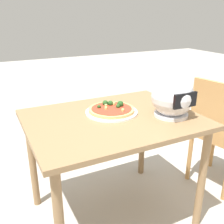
% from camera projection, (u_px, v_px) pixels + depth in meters
% --- Properties ---
extents(ground_plane, '(14.00, 14.00, 0.00)m').
position_uv_depth(ground_plane, '(112.00, 213.00, 1.89)').
color(ground_plane, '#B2ADA3').
extents(dining_table, '(1.05, 0.82, 0.75)m').
position_uv_depth(dining_table, '(112.00, 131.00, 1.66)').
color(dining_table, olive).
rests_on(dining_table, ground).
extents(pizza_plate, '(0.34, 0.34, 0.01)m').
position_uv_depth(pizza_plate, '(112.00, 112.00, 1.69)').
color(pizza_plate, white).
rests_on(pizza_plate, dining_table).
extents(pizza, '(0.30, 0.30, 0.06)m').
position_uv_depth(pizza, '(112.00, 109.00, 1.69)').
color(pizza, tan).
rests_on(pizza, pizza_plate).
extents(motorcycle_helmet, '(0.26, 0.26, 0.26)m').
position_uv_depth(motorcycle_helmet, '(172.00, 97.00, 1.60)').
color(motorcycle_helmet, silver).
rests_on(motorcycle_helmet, dining_table).
extents(chair_side, '(0.47, 0.47, 0.90)m').
position_uv_depth(chair_side, '(218.00, 130.00, 2.03)').
color(chair_side, '#B7844C').
rests_on(chair_side, ground).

